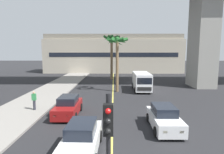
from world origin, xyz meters
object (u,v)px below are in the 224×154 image
(palm_tree_near_median, at_px, (112,44))
(pedestrian_mid_block, at_px, (34,100))
(car_queue_second, at_px, (68,107))
(traffic_light_median_near, at_px, (108,154))
(palm_tree_mid_median, at_px, (117,47))
(car_queue_front, at_px, (82,139))
(delivery_van, at_px, (142,81))
(car_queue_third, at_px, (164,118))

(palm_tree_near_median, bearing_deg, pedestrian_mid_block, -108.36)
(car_queue_second, relative_size, traffic_light_median_near, 0.98)
(traffic_light_median_near, bearing_deg, pedestrian_mid_block, 119.83)
(palm_tree_mid_median, bearing_deg, palm_tree_near_median, 94.26)
(car_queue_front, distance_m, palm_tree_mid_median, 16.18)
(car_queue_front, relative_size, palm_tree_near_median, 0.51)
(car_queue_second, xyz_separation_m, palm_tree_mid_median, (4.14, 9.42, 4.95))
(car_queue_front, relative_size, pedestrian_mid_block, 2.56)
(delivery_van, distance_m, traffic_light_median_near, 21.31)
(delivery_van, xyz_separation_m, palm_tree_near_median, (-4.09, 10.43, 5.17))
(car_queue_third, height_order, palm_tree_near_median, palm_tree_near_median)
(delivery_van, distance_m, pedestrian_mid_block, 13.96)
(pedestrian_mid_block, bearing_deg, traffic_light_median_near, -60.17)
(car_queue_third, height_order, pedestrian_mid_block, pedestrian_mid_block)
(car_queue_third, bearing_deg, car_queue_front, -147.69)
(car_queue_front, height_order, pedestrian_mid_block, pedestrian_mid_block)
(car_queue_second, bearing_deg, delivery_van, 53.74)
(traffic_light_median_near, bearing_deg, palm_tree_near_median, 90.52)
(palm_tree_mid_median, bearing_deg, car_queue_second, -113.74)
(car_queue_front, relative_size, delivery_van, 0.79)
(car_queue_front, bearing_deg, car_queue_second, 109.50)
(car_queue_front, bearing_deg, pedestrian_mid_block, 127.53)
(car_queue_second, height_order, pedestrian_mid_block, pedestrian_mid_block)
(palm_tree_mid_median, bearing_deg, traffic_light_median_near, -91.53)
(car_queue_front, height_order, palm_tree_near_median, palm_tree_near_median)
(palm_tree_mid_median, xyz_separation_m, pedestrian_mid_block, (-7.31, -8.44, -4.68))
(car_queue_second, bearing_deg, palm_tree_mid_median, 66.26)
(delivery_van, relative_size, traffic_light_median_near, 1.25)
(pedestrian_mid_block, bearing_deg, car_queue_second, -17.05)
(car_queue_third, xyz_separation_m, palm_tree_near_median, (-3.80, 23.18, 5.73))
(car_queue_second, height_order, palm_tree_near_median, palm_tree_near_median)
(traffic_light_median_near, xyz_separation_m, palm_tree_near_median, (-0.29, 31.35, 3.74))
(car_queue_third, relative_size, pedestrian_mid_block, 2.54)
(car_queue_third, distance_m, palm_tree_near_median, 24.18)
(palm_tree_mid_median, height_order, pedestrian_mid_block, palm_tree_mid_median)
(car_queue_front, xyz_separation_m, delivery_van, (5.33, 15.94, 0.57))
(car_queue_front, distance_m, traffic_light_median_near, 5.58)
(palm_tree_near_median, bearing_deg, traffic_light_median_near, -89.48)
(palm_tree_near_median, relative_size, palm_tree_mid_median, 1.16)
(car_queue_second, distance_m, traffic_light_median_near, 11.59)
(car_queue_front, xyz_separation_m, traffic_light_median_near, (1.53, -4.98, 1.99))
(traffic_light_median_near, xyz_separation_m, palm_tree_mid_median, (0.54, 20.25, 2.96))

